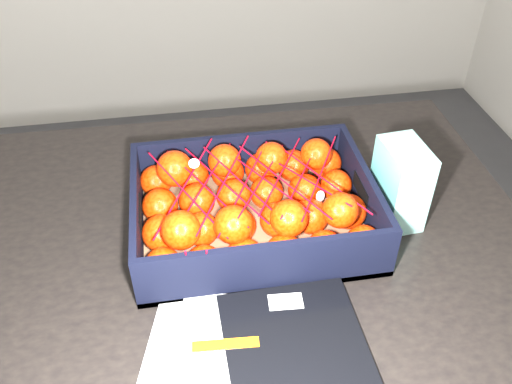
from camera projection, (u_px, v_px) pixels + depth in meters
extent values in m
cube|color=black|center=(214.00, 237.00, 1.04)|extent=(1.21, 0.82, 0.04)
cylinder|color=black|center=(6.00, 271.00, 1.48)|extent=(0.06, 0.06, 0.71)
cylinder|color=black|center=(392.00, 225.00, 1.62)|extent=(0.06, 0.06, 0.71)
cube|color=silver|center=(212.00, 378.00, 0.78)|extent=(0.27, 0.32, 0.01)
cube|color=silver|center=(249.00, 370.00, 0.79)|extent=(0.25, 0.31, 0.01)
cube|color=black|center=(300.00, 360.00, 0.79)|extent=(0.21, 0.28, 0.01)
cube|color=orange|center=(212.00, 276.00, 0.91)|extent=(0.08, 0.06, 0.00)
cube|color=white|center=(286.00, 302.00, 0.87)|extent=(0.06, 0.04, 0.00)
cube|color=orange|center=(226.00, 344.00, 0.81)|extent=(0.10, 0.03, 0.00)
cube|color=brown|center=(253.00, 224.00, 1.03)|extent=(0.43, 0.33, 0.01)
cube|color=black|center=(241.00, 156.00, 1.12)|extent=(0.43, 0.01, 0.11)
cube|color=black|center=(269.00, 268.00, 0.88)|extent=(0.43, 0.01, 0.11)
cube|color=black|center=(137.00, 218.00, 0.97)|extent=(0.01, 0.30, 0.11)
cube|color=black|center=(363.00, 194.00, 1.03)|extent=(0.01, 0.30, 0.11)
sphere|color=#FF2C05|center=(163.00, 266.00, 0.90)|extent=(0.06, 0.06, 0.06)
sphere|color=#FF2C05|center=(161.00, 233.00, 0.96)|extent=(0.07, 0.07, 0.07)
sphere|color=#FF2C05|center=(160.00, 206.00, 1.01)|extent=(0.07, 0.07, 0.07)
sphere|color=#FF2C05|center=(156.00, 181.00, 1.07)|extent=(0.06, 0.06, 0.06)
sphere|color=#FF2C05|center=(204.00, 263.00, 0.90)|extent=(0.06, 0.06, 0.06)
sphere|color=#FF2C05|center=(202.00, 229.00, 0.96)|extent=(0.06, 0.06, 0.06)
sphere|color=#FF2C05|center=(197.00, 201.00, 1.02)|extent=(0.07, 0.07, 0.07)
sphere|color=#FF2C05|center=(193.00, 176.00, 1.08)|extent=(0.06, 0.06, 0.06)
sphere|color=#FF2C05|center=(244.00, 256.00, 0.91)|extent=(0.06, 0.06, 0.06)
sphere|color=#FF2C05|center=(239.00, 226.00, 0.97)|extent=(0.06, 0.06, 0.06)
sphere|color=#FF2C05|center=(234.00, 196.00, 1.03)|extent=(0.07, 0.07, 0.07)
sphere|color=#FF2C05|center=(228.00, 173.00, 1.09)|extent=(0.07, 0.07, 0.07)
sphere|color=#FF2C05|center=(284.00, 253.00, 0.92)|extent=(0.07, 0.07, 0.07)
sphere|color=#FF2C05|center=(277.00, 220.00, 0.98)|extent=(0.06, 0.06, 0.06)
sphere|color=#FF2C05|center=(267.00, 193.00, 1.04)|extent=(0.06, 0.06, 0.06)
sphere|color=#FF2C05|center=(261.00, 169.00, 1.10)|extent=(0.07, 0.07, 0.07)
sphere|color=#FF2C05|center=(325.00, 248.00, 0.93)|extent=(0.06, 0.06, 0.06)
sphere|color=#FF2C05|center=(311.00, 216.00, 0.99)|extent=(0.07, 0.07, 0.07)
sphere|color=#FF2C05|center=(305.00, 190.00, 1.05)|extent=(0.06, 0.06, 0.06)
sphere|color=#FF2C05|center=(293.00, 166.00, 1.11)|extent=(0.07, 0.07, 0.07)
sphere|color=#FF2C05|center=(363.00, 243.00, 0.94)|extent=(0.06, 0.06, 0.06)
sphere|color=#FF2C05|center=(349.00, 212.00, 1.00)|extent=(0.07, 0.07, 0.07)
sphere|color=#FF2C05|center=(336.00, 185.00, 1.06)|extent=(0.06, 0.06, 0.06)
sphere|color=#FF2C05|center=(326.00, 163.00, 1.12)|extent=(0.06, 0.06, 0.06)
sphere|color=#FF2C05|center=(181.00, 230.00, 0.89)|extent=(0.07, 0.07, 0.07)
sphere|color=#FF2C05|center=(175.00, 169.00, 1.02)|extent=(0.07, 0.07, 0.07)
sphere|color=#FF2C05|center=(233.00, 225.00, 0.90)|extent=(0.07, 0.07, 0.07)
sphere|color=#FF2C05|center=(224.00, 161.00, 1.04)|extent=(0.06, 0.06, 0.06)
sphere|color=#FF2C05|center=(289.00, 218.00, 0.91)|extent=(0.06, 0.06, 0.06)
sphere|color=#FF2C05|center=(271.00, 158.00, 1.04)|extent=(0.06, 0.06, 0.06)
sphere|color=#FF2C05|center=(340.00, 210.00, 0.93)|extent=(0.06, 0.06, 0.06)
sphere|color=#FF2C05|center=(316.00, 154.00, 1.05)|extent=(0.06, 0.06, 0.06)
cylinder|color=red|center=(186.00, 193.00, 0.94)|extent=(0.12, 0.23, 0.03)
cylinder|color=red|center=(205.00, 186.00, 0.95)|extent=(0.12, 0.23, 0.01)
cylinder|color=red|center=(224.00, 183.00, 0.96)|extent=(0.12, 0.23, 0.01)
cylinder|color=red|center=(244.00, 185.00, 0.96)|extent=(0.12, 0.23, 0.02)
cylinder|color=red|center=(262.00, 177.00, 0.97)|extent=(0.12, 0.23, 0.01)
cylinder|color=red|center=(282.00, 180.00, 0.97)|extent=(0.12, 0.23, 0.01)
cylinder|color=red|center=(300.00, 176.00, 0.98)|extent=(0.12, 0.23, 0.03)
cylinder|color=red|center=(320.00, 176.00, 0.97)|extent=(0.12, 0.23, 0.01)
cylinder|color=red|center=(185.00, 185.00, 0.96)|extent=(0.12, 0.23, 0.04)
cylinder|color=red|center=(205.00, 185.00, 0.96)|extent=(0.12, 0.23, 0.01)
cylinder|color=red|center=(224.00, 182.00, 0.95)|extent=(0.12, 0.23, 0.03)
cylinder|color=red|center=(244.00, 186.00, 0.96)|extent=(0.12, 0.23, 0.02)
cylinder|color=red|center=(263.00, 178.00, 0.96)|extent=(0.12, 0.23, 0.03)
cylinder|color=red|center=(281.00, 173.00, 0.97)|extent=(0.12, 0.23, 0.02)
cylinder|color=red|center=(301.00, 178.00, 0.97)|extent=(0.12, 0.23, 0.02)
cylinder|color=red|center=(320.00, 175.00, 0.97)|extent=(0.12, 0.23, 0.00)
cylinder|color=red|center=(187.00, 263.00, 0.86)|extent=(0.00, 0.03, 0.09)
cylinder|color=red|center=(206.00, 261.00, 0.86)|extent=(0.01, 0.04, 0.08)
cube|color=silver|center=(400.00, 184.00, 1.01)|extent=(0.08, 0.11, 0.16)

